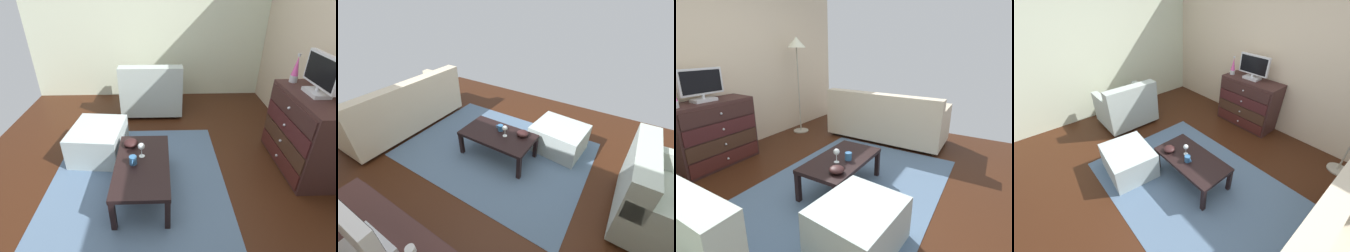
% 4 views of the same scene
% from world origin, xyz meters
% --- Properties ---
extents(ground_plane, '(5.55, 4.43, 0.05)m').
position_xyz_m(ground_plane, '(0.00, 0.00, -0.03)').
color(ground_plane, '#381B0E').
extents(wall_accent_rear, '(5.55, 0.12, 2.63)m').
position_xyz_m(wall_accent_rear, '(0.00, 1.97, 1.31)').
color(wall_accent_rear, beige).
rests_on(wall_accent_rear, ground_plane).
extents(area_rug, '(2.60, 1.90, 0.01)m').
position_xyz_m(area_rug, '(0.20, -0.20, 0.00)').
color(area_rug, slate).
rests_on(area_rug, ground_plane).
extents(dresser, '(1.04, 0.49, 0.89)m').
position_xyz_m(dresser, '(-0.28, 1.66, 0.44)').
color(dresser, '#39201E').
rests_on(dresser, ground_plane).
extents(tv, '(0.55, 0.18, 0.42)m').
position_xyz_m(tv, '(-0.32, 1.69, 1.10)').
color(tv, silver).
rests_on(tv, dresser).
extents(coffee_table, '(0.99, 0.53, 0.37)m').
position_xyz_m(coffee_table, '(0.11, -0.13, 0.32)').
color(coffee_table, black).
rests_on(coffee_table, ground_plane).
extents(wine_glass, '(0.07, 0.07, 0.16)m').
position_xyz_m(wine_glass, '(-0.00, -0.14, 0.48)').
color(wine_glass, silver).
rests_on(wine_glass, coffee_table).
extents(mug, '(0.11, 0.08, 0.08)m').
position_xyz_m(mug, '(0.12, -0.21, 0.41)').
color(mug, '#316397').
rests_on(mug, coffee_table).
extents(bowl_decorative, '(0.15, 0.15, 0.07)m').
position_xyz_m(bowl_decorative, '(-0.20, -0.27, 0.40)').
color(bowl_decorative, black).
rests_on(bowl_decorative, coffee_table).
extents(couch_large, '(0.85, 1.96, 0.84)m').
position_xyz_m(couch_large, '(1.87, 0.07, 0.34)').
color(couch_large, '#332319').
rests_on(couch_large, ground_plane).
extents(ottoman, '(0.75, 0.67, 0.39)m').
position_xyz_m(ottoman, '(-0.56, -0.71, 0.19)').
color(ottoman, '#ACBCBB').
rests_on(ottoman, ground_plane).
extents(standing_lamp, '(0.32, 0.32, 1.73)m').
position_xyz_m(standing_lamp, '(1.39, 1.61, 1.48)').
color(standing_lamp, '#A59E8C').
rests_on(standing_lamp, ground_plane).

